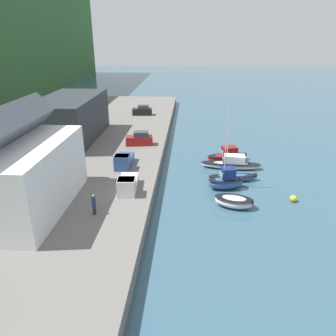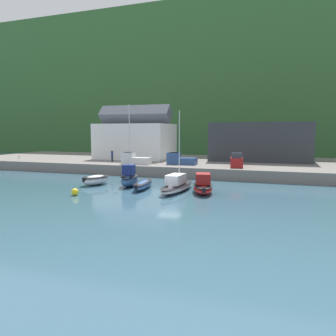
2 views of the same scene
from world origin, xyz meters
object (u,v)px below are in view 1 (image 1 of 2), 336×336
Objects in this scene: moored_boat_2 at (233,177)px; parked_car_0 at (140,139)px; moored_boat_0 at (234,201)px; moored_boat_4 at (228,156)px; pickup_truck_0 at (124,161)px; parked_car_1 at (143,111)px; moored_boat_3 at (232,164)px; moored_boat_1 at (226,181)px; mooring_buoy_0 at (293,199)px; person_on_quay at (94,204)px; pickup_truck_1 at (128,184)px.

parked_car_0 is at bearing 46.82° from moored_boat_2.
moored_boat_0 is 14.52m from moored_boat_4.
parked_car_1 is at bearing -87.44° from pickup_truck_0.
moored_boat_3 is 2.17× the size of parked_car_1.
moored_boat_1 is 13.20× the size of mooring_buoy_0.
moored_boat_0 is 1.09× the size of parked_car_1.
parked_car_0 reaches higher than pickup_truck_0.
parked_car_0 is 20.80m from parked_car_1.
moored_boat_0 is 6.01× the size of mooring_buoy_0.
moored_boat_4 is 14.02m from parked_car_0.
moored_boat_2 is (7.03, -0.68, -0.17)m from moored_boat_0.
person_on_quay reaches higher than moored_boat_2.
parked_car_1 is 0.91× the size of pickup_truck_0.
pickup_truck_0 is 21.65m from mooring_buoy_0.
parked_car_0 reaches higher than moored_boat_4.
moored_boat_1 is at bearing 19.73° from moored_boat_0.
mooring_buoy_0 is at bearing -71.74° from person_on_quay.
mooring_buoy_0 is (1.70, -7.05, -0.28)m from moored_boat_0.
mooring_buoy_0 is at bearing -144.50° from moored_boat_3.
pickup_truck_1 is (-11.50, 12.96, 1.70)m from moored_boat_3.
moored_boat_1 is 6.97m from moored_boat_3.
moored_boat_0 is at bearing 178.75° from moored_boat_3.
pickup_truck_0 is at bearing -2.14° from person_on_quay.
parked_car_0 is (11.86, 12.60, 1.47)m from moored_boat_1.
moored_boat_4 is at bearing -106.47° from parked_car_0.
person_on_quay is (-5.32, 14.25, 2.03)m from moored_boat_0.
moored_boat_2 is 34.25m from parked_car_1.
pickup_truck_0 is at bearing 75.09° from mooring_buoy_0.
mooring_buoy_0 is at bearing -138.36° from moored_boat_2.
mooring_buoy_0 is at bearing -134.54° from parked_car_0.
person_on_quay reaches higher than pickup_truck_0.
parked_car_1 reaches higher than moored_boat_2.
pickup_truck_1 is at bearing 175.65° from parked_car_0.
person_on_quay is at bearing 87.24° from pickup_truck_0.
person_on_quay is at bearing 121.14° from moored_boat_2.
moored_boat_1 reaches higher than pickup_truck_0.
moored_boat_4 is at bearing -19.15° from moored_boat_1.
moored_boat_4 is at bearing -148.54° from parked_car_1.
pickup_truck_0 is 6.04× the size of mooring_buoy_0.
moored_boat_4 is 19.35m from pickup_truck_1.
moored_boat_0 is 4.70m from moored_boat_1.
person_on_quay is (-12.57, 0.47, 0.28)m from pickup_truck_0.
parked_car_0 is at bearing 53.55° from mooring_buoy_0.
moored_boat_0 is 12.06m from pickup_truck_1.
parked_car_0 reaches higher than mooring_buoy_0.
mooring_buoy_0 is at bearing 164.47° from pickup_truck_0.
moored_boat_0 is 0.70× the size of moored_boat_2.
moored_boat_0 reaches higher than moored_boat_2.
parked_car_1 is (25.70, 16.46, 1.80)m from moored_boat_3.
moored_boat_1 is at bearing 68.39° from mooring_buoy_0.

